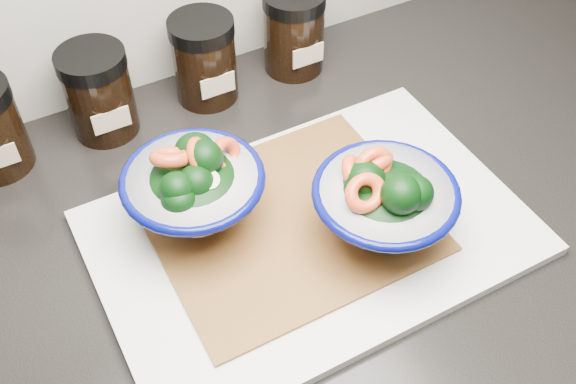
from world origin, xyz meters
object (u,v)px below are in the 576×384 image
cutting_board (311,232)px  spice_jar_d (204,59)px  bowl_left (194,189)px  bowl_right (384,203)px  spice_jar_e (294,31)px  spice_jar_c (99,93)px

cutting_board → spice_jar_d: spice_jar_d is taller
bowl_left → spice_jar_d: bowl_left is taller
bowl_right → spice_jar_e: bowl_right is taller
bowl_right → spice_jar_e: 0.32m
cutting_board → spice_jar_c: spice_jar_c is taller
cutting_board → bowl_right: (0.06, -0.04, 0.06)m
bowl_left → bowl_right: bearing=-34.2°
bowl_right → spice_jar_d: bearing=100.7°
spice_jar_c → spice_jar_d: (0.14, 0.00, 0.00)m
bowl_left → bowl_right: size_ratio=1.00×
bowl_left → spice_jar_c: size_ratio=1.31×
bowl_left → spice_jar_d: bearing=63.9°
bowl_right → spice_jar_d: 0.32m
spice_jar_c → spice_jar_e: same height
bowl_right → spice_jar_e: size_ratio=1.31×
bowl_left → spice_jar_d: 0.23m
bowl_left → spice_jar_e: size_ratio=1.31×
spice_jar_e → bowl_left: bearing=-138.2°
bowl_right → spice_jar_d: (-0.06, 0.31, -0.01)m
cutting_board → spice_jar_d: size_ratio=3.98×
cutting_board → spice_jar_e: (0.13, 0.27, 0.05)m
spice_jar_c → bowl_left: bearing=-79.9°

